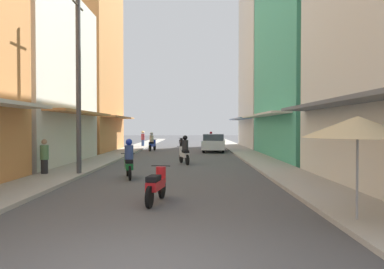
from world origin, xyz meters
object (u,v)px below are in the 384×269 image
Objects in this scene: motorbike_white at (184,151)px; pedestrian_foreground at (44,158)px; parked_car at (214,143)px; motorbike_orange at (211,141)px; motorbike_red at (157,184)px; pedestrian_crossing at (143,138)px; utility_pole at (78,82)px; motorbike_black at (181,143)px; vendor_umbrella at (358,127)px; motorbike_blue at (152,143)px; motorbike_green at (129,161)px.

pedestrian_foreground is at bearing -138.72° from motorbike_white.
motorbike_orange is at bearing 90.11° from parked_car.
pedestrian_foreground is (-7.78, -14.39, 0.03)m from parked_car.
pedestrian_crossing reaches higher than motorbike_red.
utility_pole is at bearing -108.36° from motorbike_orange.
motorbike_orange is 6.87m from pedestrian_crossing.
motorbike_black is 0.79× the size of vendor_umbrella.
motorbike_orange is 0.24× the size of utility_pole.
motorbike_blue is at bearing 80.28° from pedestrian_foreground.
motorbike_white is 1.06× the size of pedestrian_crossing.
motorbike_green is 15.48m from parked_car.
motorbike_white is 0.41× the size of parked_car.
parked_car is at bearing -89.89° from motorbike_orange.
motorbike_green reaches higher than parked_car.
vendor_umbrella reaches higher than motorbike_green.
motorbike_white and motorbike_blue have the same top height.
utility_pole is at bearing -89.16° from pedestrian_crossing.
motorbike_white is 10.00m from motorbike_red.
pedestrian_crossing is at bearing 98.91° from motorbike_red.
motorbike_blue is at bearing 168.33° from parked_car.
pedestrian_foreground is 0.20× the size of utility_pole.
motorbike_black is at bearing 76.12° from pedestrian_foreground.
utility_pole is (1.39, 0.13, 3.13)m from pedestrian_foreground.
vendor_umbrella is at bearing -26.39° from motorbike_red.
pedestrian_foreground is (-1.08, -20.90, -0.17)m from pedestrian_crossing.
vendor_umbrella is at bearing -72.11° from motorbike_white.
motorbike_blue is 1.01× the size of motorbike_green.
parked_car is (0.01, -4.97, 0.04)m from motorbike_orange.
motorbike_orange is 1.01× the size of motorbike_red.
motorbike_white reaches higher than pedestrian_foreground.
motorbike_black is 0.24× the size of utility_pole.
motorbike_orange reaches higher than parked_car.
parked_car is at bearing -11.67° from motorbike_blue.
pedestrian_crossing is 20.92m from pedestrian_foreground.
pedestrian_foreground is (-2.65, -15.45, 0.06)m from motorbike_blue.
pedestrian_crossing is at bearing 135.81° from parked_car.
vendor_umbrella reaches higher than motorbike_black.
motorbike_orange is (2.14, 14.42, 0.00)m from motorbike_white.
parked_car is (5.13, -1.06, 0.04)m from motorbike_blue.
pedestrian_foreground is at bearing -99.72° from motorbike_blue.
motorbike_white is 0.97× the size of motorbike_black.
utility_pole is at bearing -114.14° from parked_car.
pedestrian_foreground is at bearing -111.86° from motorbike_orange.
motorbike_green is at bearing 131.71° from vendor_umbrella.
motorbike_green is 0.42× the size of parked_car.
motorbike_red is at bearing -97.71° from parked_car.
motorbike_orange is 20.31m from motorbike_green.
motorbike_white is at bearing 87.23° from motorbike_red.
motorbike_red is 26.26m from pedestrian_crossing.
motorbike_white is 16.59m from pedestrian_crossing.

